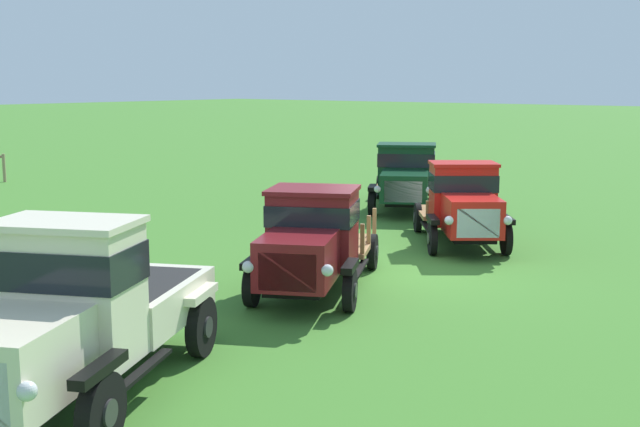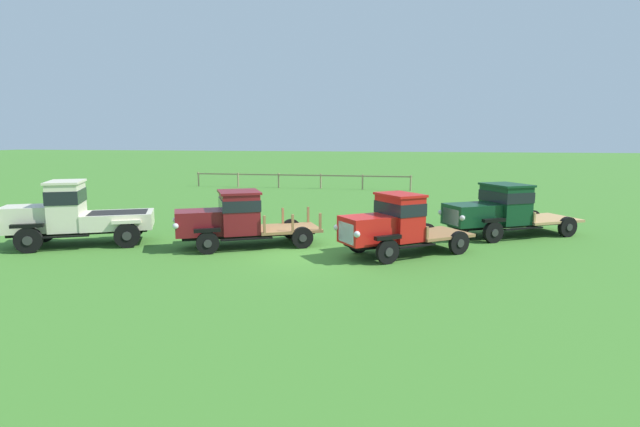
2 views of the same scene
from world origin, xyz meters
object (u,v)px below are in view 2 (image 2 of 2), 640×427
at_px(vintage_truck_second_in_line, 234,218).
at_px(vintage_truck_far_side, 500,210).
at_px(vintage_truck_foreground_near, 75,214).
at_px(vintage_truck_midrow_center, 394,224).

height_order(vintage_truck_second_in_line, vintage_truck_far_side, vintage_truck_far_side).
bearing_deg(vintage_truck_foreground_near, vintage_truck_far_side, 17.21).
bearing_deg(vintage_truck_far_side, vintage_truck_midrow_center, -133.90).
bearing_deg(vintage_truck_far_side, vintage_truck_second_in_line, -157.90).
xyz_separation_m(vintage_truck_second_in_line, vintage_truck_midrow_center, (5.64, -0.20, -0.00)).
xyz_separation_m(vintage_truck_second_in_line, vintage_truck_far_side, (9.56, 3.88, 0.01)).
relative_size(vintage_truck_second_in_line, vintage_truck_midrow_center, 1.15).
relative_size(vintage_truck_foreground_near, vintage_truck_second_in_line, 0.99).
bearing_deg(vintage_truck_midrow_center, vintage_truck_foreground_near, -176.72).
distance_m(vintage_truck_foreground_near, vintage_truck_midrow_center, 11.36).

